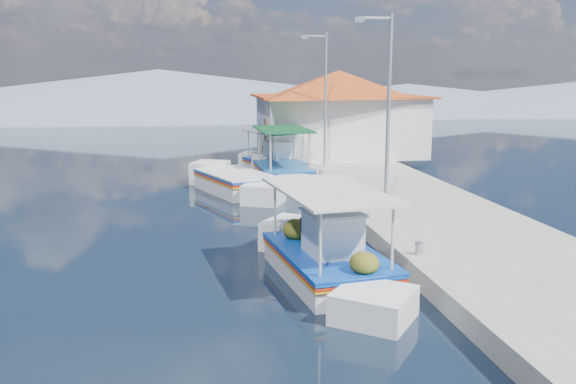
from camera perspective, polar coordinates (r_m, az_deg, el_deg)
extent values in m
plane|color=black|center=(16.84, -3.81, -5.16)|extent=(160.00, 160.00, 0.00)
cube|color=#ADACA2|center=(23.71, 9.14, 0.12)|extent=(5.00, 44.00, 0.50)
cylinder|color=#A5A8AD|center=(14.68, 12.28, -5.21)|extent=(0.20, 0.20, 0.30)
cylinder|color=#A5A8AD|center=(19.28, 6.93, -1.13)|extent=(0.20, 0.20, 0.30)
cylinder|color=#A5A8AD|center=(25.00, 3.17, 1.74)|extent=(0.20, 0.20, 0.30)
cylinder|color=#A5A8AD|center=(30.82, 0.81, 3.54)|extent=(0.20, 0.20, 0.30)
cube|color=silver|center=(14.23, 3.76, -7.39)|extent=(2.53, 4.18, 0.86)
cube|color=silver|center=(16.69, 3.01, -4.19)|extent=(2.02, 2.02, 0.95)
cube|color=silver|center=(11.87, 4.81, -11.27)|extent=(1.96, 1.96, 0.82)
cube|color=#0C41A6|center=(14.11, 3.78, -5.85)|extent=(2.60, 4.31, 0.05)
cube|color=red|center=(14.13, 3.78, -6.13)|extent=(2.60, 4.31, 0.05)
cube|color=gold|center=(14.15, 3.77, -6.38)|extent=(2.60, 4.31, 0.04)
cube|color=#0C41A6|center=(14.09, 3.78, -5.61)|extent=(2.62, 4.27, 0.05)
cube|color=brown|center=(14.10, 3.78, -5.71)|extent=(2.36, 4.08, 0.05)
cube|color=silver|center=(13.70, 3.91, -4.04)|extent=(1.25, 1.32, 1.00)
cube|color=silver|center=(13.58, 3.94, -1.93)|extent=(1.36, 1.43, 0.05)
cylinder|color=beige|center=(15.48, 0.35, -1.38)|extent=(0.06, 0.06, 1.45)
cylinder|color=beige|center=(15.60, 6.23, -1.35)|extent=(0.06, 0.06, 1.45)
cylinder|color=beige|center=(12.26, 0.74, -4.73)|extent=(0.06, 0.06, 1.45)
cylinder|color=beige|center=(12.42, 8.17, -4.65)|extent=(0.06, 0.06, 1.45)
cube|color=silver|center=(13.75, 3.86, 0.10)|extent=(2.62, 4.20, 0.06)
ellipsoid|color=#454913|center=(15.23, 2.03, -3.41)|extent=(0.69, 0.76, 0.52)
ellipsoid|color=#454913|center=(15.72, 4.25, -3.12)|extent=(0.58, 0.64, 0.44)
ellipsoid|color=#454913|center=(12.50, 5.27, -6.85)|extent=(0.62, 0.68, 0.46)
sphere|color=#FF2708|center=(14.55, 7.21, -2.46)|extent=(0.36, 0.36, 0.36)
cube|color=silver|center=(26.62, -0.49, 1.40)|extent=(2.18, 3.86, 0.97)
cube|color=silver|center=(29.09, -1.05, 2.48)|extent=(2.07, 2.07, 1.07)
cube|color=silver|center=(24.21, 0.15, 0.43)|extent=(2.01, 2.01, 0.92)
cube|color=#0C41A6|center=(26.54, -0.50, 2.36)|extent=(2.24, 3.98, 0.06)
cube|color=red|center=(26.56, -0.50, 2.18)|extent=(2.24, 3.98, 0.05)
cube|color=gold|center=(26.57, -0.50, 2.03)|extent=(2.24, 3.98, 0.04)
cube|color=#185193|center=(26.53, -0.50, 2.51)|extent=(2.26, 3.94, 0.05)
cube|color=brown|center=(26.54, -0.50, 2.44)|extent=(2.01, 3.78, 0.05)
cylinder|color=beige|center=(27.92, -2.53, 4.55)|extent=(0.07, 0.07, 1.63)
cylinder|color=beige|center=(28.09, 0.80, 4.60)|extent=(0.07, 0.07, 1.63)
cylinder|color=beige|center=(24.78, -1.97, 3.72)|extent=(0.07, 0.07, 1.63)
cylinder|color=beige|center=(24.97, 1.77, 3.78)|extent=(0.07, 0.07, 1.63)
cube|color=#0E4622|center=(26.34, -0.50, 5.95)|extent=(2.28, 3.87, 0.07)
cube|color=silver|center=(24.40, -5.02, 0.51)|extent=(3.19, 4.18, 1.04)
cube|color=silver|center=(26.72, -3.42, 1.74)|extent=(1.86, 1.86, 1.14)
cube|color=silver|center=(22.16, -6.89, -0.61)|extent=(1.81, 1.81, 0.98)
cube|color=#0C41A6|center=(24.32, -5.04, 1.62)|extent=(3.29, 4.30, 0.07)
cube|color=red|center=(24.33, -5.03, 1.42)|extent=(3.29, 4.30, 0.05)
cube|color=gold|center=(24.34, -5.03, 1.24)|extent=(3.29, 4.30, 0.04)
cube|color=silver|center=(24.30, -5.04, 1.80)|extent=(3.29, 4.28, 0.05)
cube|color=brown|center=(24.31, -5.04, 1.72)|extent=(3.02, 4.05, 0.05)
cube|color=silver|center=(29.07, -1.26, 2.16)|extent=(2.83, 3.84, 0.81)
cube|color=silver|center=(31.28, -0.42, 2.99)|extent=(1.72, 1.72, 0.90)
cube|color=silver|center=(26.92, -2.21, 1.43)|extent=(1.68, 1.68, 0.77)
cube|color=#0C41A6|center=(29.01, -1.27, 2.89)|extent=(2.92, 3.96, 0.05)
cube|color=red|center=(29.02, -1.27, 2.76)|extent=(2.92, 3.96, 0.04)
cube|color=gold|center=(29.03, -1.27, 2.64)|extent=(2.92, 3.96, 0.03)
cube|color=#0C41A6|center=(29.00, -1.27, 3.01)|extent=(2.93, 3.93, 0.04)
cube|color=brown|center=(29.01, -1.27, 2.96)|extent=(2.68, 3.73, 0.04)
cube|color=silver|center=(28.69, -1.37, 3.81)|extent=(1.30, 1.38, 0.94)
cube|color=silver|center=(28.64, -1.38, 4.78)|extent=(1.41, 1.49, 0.05)
cylinder|color=beige|center=(30.47, -2.05, 4.64)|extent=(0.06, 0.06, 1.37)
cylinder|color=beige|center=(30.20, 0.62, 4.59)|extent=(0.06, 0.06, 1.37)
cylinder|color=beige|center=(27.67, -3.33, 3.97)|extent=(0.06, 0.06, 1.37)
cylinder|color=beige|center=(27.37, -0.40, 3.91)|extent=(0.06, 0.06, 1.37)
cube|color=silver|center=(28.84, -1.28, 5.65)|extent=(2.92, 3.87, 0.06)
cube|color=silver|center=(32.14, 4.75, 6.23)|extent=(8.00, 6.00, 3.00)
cube|color=#B74219|center=(32.05, 4.80, 9.00)|extent=(8.64, 6.48, 0.10)
pyramid|color=#B74219|center=(32.03, 4.82, 10.16)|extent=(10.49, 10.49, 1.40)
cube|color=brown|center=(30.49, -2.12, 5.06)|extent=(0.06, 1.00, 2.00)
cube|color=#0C41A6|center=(32.91, -2.66, 6.55)|extent=(0.06, 1.20, 0.90)
cylinder|color=#A5A8AD|center=(19.12, 9.45, 7.33)|extent=(0.12, 0.12, 6.00)
cylinder|color=#A5A8AD|center=(19.00, 8.25, 15.95)|extent=(1.00, 0.08, 0.08)
cube|color=#A5A8AD|center=(18.86, 6.73, 15.87)|extent=(0.30, 0.14, 0.14)
cylinder|color=#A5A8AD|center=(27.79, 3.54, 8.59)|extent=(0.12, 0.12, 6.00)
cylinder|color=#A5A8AD|center=(27.71, 2.57, 14.49)|extent=(1.00, 0.08, 0.08)
cube|color=#A5A8AD|center=(27.61, 1.52, 14.41)|extent=(0.30, 0.14, 0.14)
cone|color=slate|center=(72.22, -12.03, 9.08)|extent=(96.00, 96.00, 5.50)
cone|color=slate|center=(76.86, 11.20, 8.58)|extent=(76.80, 76.80, 3.80)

